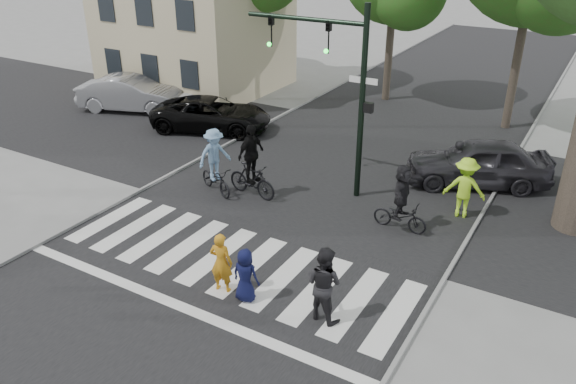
# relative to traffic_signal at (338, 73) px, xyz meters

# --- Properties ---
(ground) EXTENTS (120.00, 120.00, 0.00)m
(ground) POSITION_rel_traffic_signal_xyz_m (-0.35, -6.20, -3.90)
(ground) COLOR gray
(ground) RESTS_ON ground
(road_stem) EXTENTS (10.00, 70.00, 0.01)m
(road_stem) POSITION_rel_traffic_signal_xyz_m (-0.35, -1.20, -3.90)
(road_stem) COLOR black
(road_stem) RESTS_ON ground
(road_cross) EXTENTS (70.00, 10.00, 0.01)m
(road_cross) POSITION_rel_traffic_signal_xyz_m (-0.35, 1.80, -3.89)
(road_cross) COLOR black
(road_cross) RESTS_ON ground
(curb_left) EXTENTS (0.10, 70.00, 0.10)m
(curb_left) POSITION_rel_traffic_signal_xyz_m (-5.40, -1.20, -3.85)
(curb_left) COLOR gray
(curb_left) RESTS_ON ground
(curb_right) EXTENTS (0.10, 70.00, 0.10)m
(curb_right) POSITION_rel_traffic_signal_xyz_m (4.70, -1.20, -3.85)
(curb_right) COLOR gray
(curb_right) RESTS_ON ground
(crosswalk) EXTENTS (10.00, 3.85, 0.01)m
(crosswalk) POSITION_rel_traffic_signal_xyz_m (-0.35, -5.54, -3.89)
(crosswalk) COLOR silver
(crosswalk) RESTS_ON ground
(traffic_signal) EXTENTS (4.45, 0.29, 6.00)m
(traffic_signal) POSITION_rel_traffic_signal_xyz_m (0.00, 0.00, 0.00)
(traffic_signal) COLOR black
(traffic_signal) RESTS_ON ground
(house) EXTENTS (8.40, 8.10, 8.82)m
(house) POSITION_rel_traffic_signal_xyz_m (-11.85, 7.78, -0.10)
(house) COLOR beige
(house) RESTS_ON ground
(pedestrian_woman) EXTENTS (0.63, 0.48, 1.56)m
(pedestrian_woman) POSITION_rel_traffic_signal_xyz_m (0.17, -6.36, -3.12)
(pedestrian_woman) COLOR orange
(pedestrian_woman) RESTS_ON ground
(pedestrian_child) EXTENTS (0.70, 0.49, 1.35)m
(pedestrian_child) POSITION_rel_traffic_signal_xyz_m (0.87, -6.38, -3.22)
(pedestrian_child) COLOR #0D1035
(pedestrian_child) RESTS_ON ground
(pedestrian_adult) EXTENTS (0.98, 0.81, 1.82)m
(pedestrian_adult) POSITION_rel_traffic_signal_xyz_m (2.74, -6.05, -2.99)
(pedestrian_adult) COLOR black
(pedestrian_adult) RESTS_ON ground
(cyclist_left) EXTENTS (1.82, 1.28, 2.18)m
(cyclist_left) POSITION_rel_traffic_signal_xyz_m (-3.23, -2.09, -2.95)
(cyclist_left) COLOR black
(cyclist_left) RESTS_ON ground
(cyclist_mid) EXTENTS (1.90, 1.17, 2.42)m
(cyclist_mid) POSITION_rel_traffic_signal_xyz_m (-2.07, -1.73, -2.91)
(cyclist_mid) COLOR black
(cyclist_mid) RESTS_ON ground
(cyclist_right) EXTENTS (1.60, 1.49, 2.02)m
(cyclist_right) POSITION_rel_traffic_signal_xyz_m (2.81, -1.38, -3.00)
(cyclist_right) COLOR black
(cyclist_right) RESTS_ON ground
(car_suv) EXTENTS (5.44, 3.79, 1.38)m
(car_suv) POSITION_rel_traffic_signal_xyz_m (-7.03, 2.65, -3.21)
(car_suv) COLOR black
(car_suv) RESTS_ON ground
(car_silver) EXTENTS (5.15, 3.26, 1.60)m
(car_silver) POSITION_rel_traffic_signal_xyz_m (-11.88, 2.90, -3.10)
(car_silver) COLOR #A5A6AA
(car_silver) RESTS_ON ground
(car_grey) EXTENTS (5.02, 3.61, 1.59)m
(car_grey) POSITION_rel_traffic_signal_xyz_m (3.95, 2.84, -3.11)
(car_grey) COLOR #2E2D32
(car_grey) RESTS_ON ground
(bystander_hivis) EXTENTS (1.31, 0.88, 1.88)m
(bystander_hivis) POSITION_rel_traffic_signal_xyz_m (4.14, 0.34, -2.96)
(bystander_hivis) COLOR #B9FF28
(bystander_hivis) RESTS_ON ground
(bystander_dark) EXTENTS (0.68, 0.62, 1.56)m
(bystander_dark) POSITION_rel_traffic_signal_xyz_m (3.35, 2.51, -3.12)
(bystander_dark) COLOR black
(bystander_dark) RESTS_ON ground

